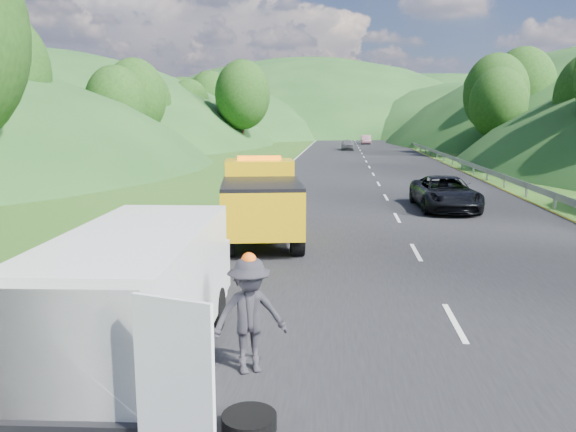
# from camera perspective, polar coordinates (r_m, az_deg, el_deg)

# --- Properties ---
(ground) EXTENTS (320.00, 320.00, 0.00)m
(ground) POSITION_cam_1_polar(r_m,az_deg,el_deg) (13.67, 2.38, -7.45)
(ground) COLOR #38661E
(ground) RESTS_ON ground
(road_surface) EXTENTS (14.00, 200.00, 0.02)m
(road_surface) POSITION_cam_1_polar(r_m,az_deg,el_deg) (53.23, 7.96, 5.50)
(road_surface) COLOR black
(road_surface) RESTS_ON ground
(guardrail) EXTENTS (0.06, 140.00, 1.52)m
(guardrail) POSITION_cam_1_polar(r_m,az_deg,el_deg) (66.36, 13.84, 6.17)
(guardrail) COLOR gray
(guardrail) RESTS_ON ground
(tree_line_left) EXTENTS (14.00, 140.00, 14.00)m
(tree_line_left) POSITION_cam_1_polar(r_m,az_deg,el_deg) (75.74, -9.70, 6.75)
(tree_line_left) COLOR #285318
(tree_line_left) RESTS_ON ground
(tree_line_right) EXTENTS (14.00, 140.00, 14.00)m
(tree_line_right) POSITION_cam_1_polar(r_m,az_deg,el_deg) (76.47, 22.54, 6.17)
(tree_line_right) COLOR #285318
(tree_line_right) RESTS_ON ground
(hills_backdrop) EXTENTS (201.00, 288.60, 44.00)m
(hills_backdrop) POSITION_cam_1_polar(r_m,az_deg,el_deg) (147.90, 7.77, 8.32)
(hills_backdrop) COLOR #2D5B23
(hills_backdrop) RESTS_ON ground
(tow_truck) EXTENTS (3.39, 6.74, 2.77)m
(tow_truck) POSITION_cam_1_polar(r_m,az_deg,el_deg) (18.77, -2.83, 1.58)
(tow_truck) COLOR black
(tow_truck) RESTS_ON ground
(white_van) EXTENTS (3.58, 6.66, 2.32)m
(white_van) POSITION_cam_1_polar(r_m,az_deg,el_deg) (9.61, -14.67, -7.19)
(white_van) COLOR black
(white_van) RESTS_ON ground
(woman) EXTENTS (0.58, 0.67, 1.54)m
(woman) POSITION_cam_1_polar(r_m,az_deg,el_deg) (13.97, -9.27, -7.19)
(woman) COLOR silver
(woman) RESTS_ON ground
(child) EXTENTS (0.62, 0.58, 1.01)m
(child) POSITION_cam_1_polar(r_m,az_deg,el_deg) (13.70, -7.05, -7.48)
(child) COLOR tan
(child) RESTS_ON ground
(worker) EXTENTS (1.40, 1.12, 1.90)m
(worker) POSITION_cam_1_polar(r_m,az_deg,el_deg) (9.51, -3.85, -15.55)
(worker) COLOR black
(worker) RESTS_ON ground
(suitcase) EXTENTS (0.42, 0.31, 0.60)m
(suitcase) POSITION_cam_1_polar(r_m,az_deg,el_deg) (14.20, -15.16, -5.87)
(suitcase) COLOR #565942
(suitcase) RESTS_ON ground
(spare_tire) EXTENTS (0.74, 0.74, 0.20)m
(spare_tire) POSITION_cam_1_polar(r_m,az_deg,el_deg) (7.99, -3.95, -20.88)
(spare_tire) COLOR black
(spare_tire) RESTS_ON ground
(passing_suv) EXTENTS (2.67, 5.40, 1.47)m
(passing_suv) POSITION_cam_1_polar(r_m,az_deg,el_deg) (26.17, 15.58, 0.62)
(passing_suv) COLOR black
(passing_suv) RESTS_ON ground
(dist_car_a) EXTENTS (1.60, 3.97, 1.35)m
(dist_car_a) POSITION_cam_1_polar(r_m,az_deg,el_deg) (72.16, 6.06, 6.68)
(dist_car_a) COLOR #494A4E
(dist_car_a) RESTS_ON ground
(dist_car_b) EXTENTS (1.45, 4.17, 1.37)m
(dist_car_b) POSITION_cam_1_polar(r_m,az_deg,el_deg) (88.43, 7.91, 7.24)
(dist_car_b) COLOR #79505D
(dist_car_b) RESTS_ON ground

